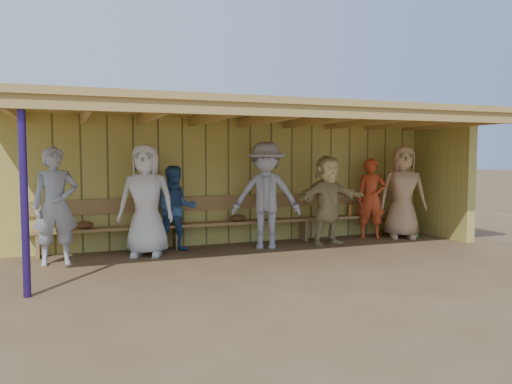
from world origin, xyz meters
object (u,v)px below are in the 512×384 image
player_c (176,209)px  player_f (327,200)px  player_g (371,198)px  bench (242,216)px  player_e (266,195)px  player_b (146,200)px  player_a (55,206)px  player_h (403,192)px

player_c → player_f: 2.86m
player_f → player_g: player_f is taller
player_f → bench: (-1.51, 0.63, -0.32)m
player_c → player_e: size_ratio=0.78×
player_b → player_f: 3.40m
player_f → player_c: bearing=161.0°
player_a → player_g: player_a is taller
player_c → player_g: (4.02, -0.04, 0.06)m
player_c → bench: bearing=15.5°
player_a → player_h: size_ratio=0.97×
player_g → player_h: bearing=5.8°
player_a → player_h: bearing=-0.3°
player_a → player_c: bearing=9.9°
player_g → bench: (-2.68, 0.35, -0.29)m
player_c → player_f: player_f is taller
player_f → bench: 1.67m
player_b → player_h: 5.18m
player_a → bench: player_a is taller
player_b → player_g: 4.57m
player_c → player_f: bearing=-4.0°
player_a → player_h: 6.60m
player_c → player_g: bearing=2.1°
player_g → bench: 2.72m
player_b → bench: 2.00m
player_e → player_h: 3.03m
player_a → player_g: size_ratio=1.12×
player_f → player_h: (1.79, 0.08, 0.10)m
player_e → player_g: size_ratio=1.19×
player_e → bench: 0.78m
player_a → player_f: (4.80, 0.07, -0.07)m
player_b → player_f: (3.39, -0.11, -0.10)m
player_b → player_c: 0.62m
player_g → player_f: bearing=-142.0°
player_b → player_g: (4.57, 0.18, -0.13)m
player_g → player_b: bearing=-153.5°
player_e → player_f: bearing=22.3°
player_c → player_g: 4.02m
player_a → player_g: bearing=1.8°
player_b → player_g: player_b is taller
player_a → player_c: size_ratio=1.21×
player_e → player_f: 1.25m
player_e → bench: bearing=139.6°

